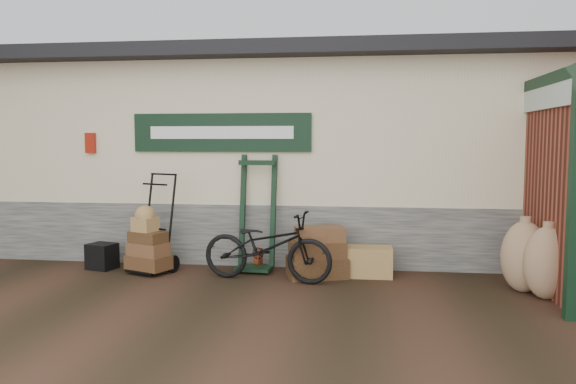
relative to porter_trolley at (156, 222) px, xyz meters
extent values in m
plane|color=black|center=(1.14, -0.51, -0.70)|extent=(80.00, 80.00, 0.00)
cube|color=#4C4C47|center=(1.14, 2.24, -0.25)|extent=(14.00, 3.54, 0.90)
cube|color=beige|center=(1.14, 2.24, 1.25)|extent=(14.00, 3.50, 2.10)
cube|color=black|center=(1.14, 2.09, 2.40)|extent=(14.40, 4.10, 0.20)
cube|color=black|center=(0.84, 0.46, 1.25)|extent=(2.60, 0.06, 0.55)
cube|color=white|center=(0.84, 0.42, 1.25)|extent=(2.10, 0.01, 0.18)
cube|color=#9B190B|center=(-1.16, 0.46, 1.10)|extent=(0.14, 0.10, 0.30)
cube|color=black|center=(4.99, -1.51, 0.60)|extent=(0.12, 0.12, 2.60)
cube|color=#194C2D|center=(5.02, -0.31, 1.65)|extent=(0.04, 2.40, 0.28)
cube|color=black|center=(5.02, -0.31, 1.85)|extent=(0.05, 2.50, 0.14)
cube|color=brown|center=(2.97, 0.10, -0.50)|extent=(0.62, 0.41, 0.40)
cube|color=black|center=(-0.82, 0.03, -0.52)|extent=(0.44, 0.40, 0.37)
imported|color=black|center=(1.64, -0.33, -0.19)|extent=(0.90, 1.83, 1.02)
ellipsoid|color=#926F4E|center=(4.81, -0.47, -0.27)|extent=(0.61, 0.53, 0.87)
ellipsoid|color=#926F4E|center=(4.99, -0.75, -0.28)|extent=(0.54, 0.46, 0.85)
camera|label=1|loc=(2.86, -7.46, 1.14)|focal=35.00mm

